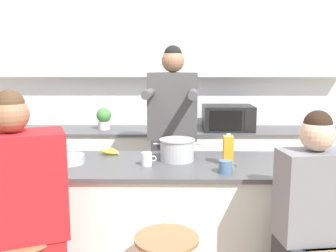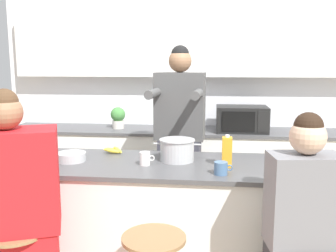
# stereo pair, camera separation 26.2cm
# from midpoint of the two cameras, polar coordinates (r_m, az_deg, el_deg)

# --- Properties ---
(wall_back) EXTENTS (4.16, 0.22, 2.70)m
(wall_back) POSITION_cam_midpoint_polar(r_m,az_deg,el_deg) (4.25, 4.36, 8.76)
(wall_back) COLOR white
(wall_back) RESTS_ON ground_plane
(back_counter) EXTENTS (3.85, 0.59, 0.89)m
(back_counter) POSITION_cam_midpoint_polar(r_m,az_deg,el_deg) (4.13, 4.02, -6.65)
(back_counter) COLOR white
(back_counter) RESTS_ON ground_plane
(kitchen_island) EXTENTS (1.98, 0.74, 0.91)m
(kitchen_island) POSITION_cam_midpoint_polar(r_m,az_deg,el_deg) (2.76, 2.64, -14.78)
(kitchen_island) COLOR black
(kitchen_island) RESTS_ON ground_plane
(person_cooking) EXTENTS (0.46, 0.56, 1.75)m
(person_cooking) POSITION_cam_midpoint_polar(r_m,az_deg,el_deg) (3.26, 4.08, -3.42)
(person_cooking) COLOR #383842
(person_cooking) RESTS_ON ground_plane
(person_wrapped_blanket) EXTENTS (0.59, 0.46, 1.46)m
(person_wrapped_blanket) POSITION_cam_midpoint_polar(r_m,az_deg,el_deg) (2.31, -19.50, -14.25)
(person_wrapped_blanket) COLOR red
(person_wrapped_blanket) RESTS_ON ground_plane
(person_seated_near) EXTENTS (0.39, 0.30, 1.36)m
(person_seated_near) POSITION_cam_midpoint_polar(r_m,az_deg,el_deg) (2.21, 22.97, -17.38)
(person_seated_near) COLOR #333338
(person_seated_near) RESTS_ON ground_plane
(cooking_pot) EXTENTS (0.34, 0.25, 0.16)m
(cooking_pot) POSITION_cam_midpoint_polar(r_m,az_deg,el_deg) (2.66, 4.23, -3.70)
(cooking_pot) COLOR #B7BABC
(cooking_pot) RESTS_ON kitchen_island
(fruit_bowl) EXTENTS (0.21, 0.21, 0.06)m
(fruit_bowl) POSITION_cam_midpoint_polar(r_m,az_deg,el_deg) (2.71, -11.87, -4.66)
(fruit_bowl) COLOR #B7BABC
(fruit_bowl) RESTS_ON kitchen_island
(coffee_cup_near) EXTENTS (0.12, 0.08, 0.08)m
(coffee_cup_near) POSITION_cam_midpoint_polar(r_m,az_deg,el_deg) (2.38, 11.24, -6.37)
(coffee_cup_near) COLOR #4C7099
(coffee_cup_near) RESTS_ON kitchen_island
(coffee_cup_far) EXTENTS (0.10, 0.07, 0.09)m
(coffee_cup_far) POSITION_cam_midpoint_polar(r_m,az_deg,el_deg) (2.55, -0.58, -5.01)
(coffee_cup_far) COLOR white
(coffee_cup_far) RESTS_ON kitchen_island
(banana_bunch) EXTENTS (0.17, 0.12, 0.05)m
(banana_bunch) POSITION_cam_midpoint_polar(r_m,az_deg,el_deg) (2.89, -5.78, -3.72)
(banana_bunch) COLOR yellow
(banana_bunch) RESTS_ON kitchen_island
(juice_carton) EXTENTS (0.06, 0.06, 0.22)m
(juice_carton) POSITION_cam_midpoint_polar(r_m,az_deg,el_deg) (2.55, 11.91, -3.88)
(juice_carton) COLOR gold
(juice_carton) RESTS_ON kitchen_island
(microwave) EXTENTS (0.53, 0.39, 0.26)m
(microwave) POSITION_cam_midpoint_polar(r_m,az_deg,el_deg) (4.01, 13.02, 1.06)
(microwave) COLOR black
(microwave) RESTS_ON back_counter
(potted_plant) EXTENTS (0.16, 0.16, 0.23)m
(potted_plant) POSITION_cam_midpoint_polar(r_m,az_deg,el_deg) (4.10, -5.82, 1.37)
(potted_plant) COLOR beige
(potted_plant) RESTS_ON back_counter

